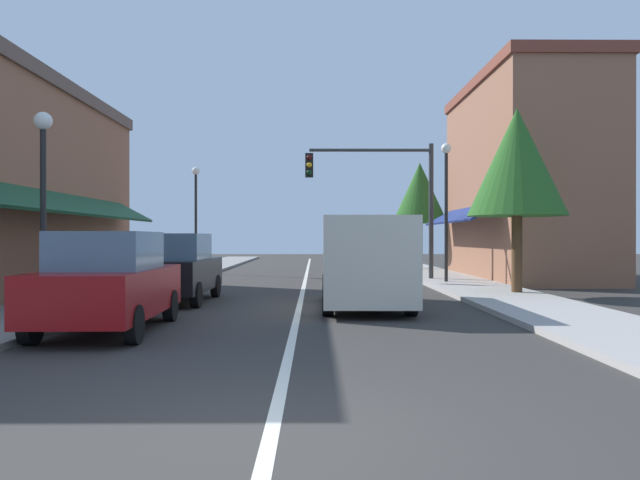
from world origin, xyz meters
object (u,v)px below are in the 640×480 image
Objects in this scene: parked_car_second_left at (176,268)px; tree_right_near at (517,163)px; tree_right_far at (420,193)px; parked_car_nearest_left at (109,282)px; street_lamp_left_near at (43,177)px; street_lamp_right_mid at (446,190)px; van_in_lane at (364,259)px; street_lamp_left_far at (196,202)px; traffic_signal_mast_arm at (386,187)px.

parked_car_second_left is 9.90m from tree_right_near.
tree_right_near is 13.66m from tree_right_far.
tree_right_near is at bearing -88.15° from tree_right_far.
parked_car_nearest_left is 0.99× the size of street_lamp_left_near.
parked_car_nearest_left is 0.76× the size of tree_right_far.
van_in_lane is at bearing -116.10° from street_lamp_right_mid.
street_lamp_left_far is 15.81m from tree_right_near.
parked_car_second_left is 0.79× the size of traffic_signal_mast_arm.
tree_right_far reaches higher than street_lamp_left_far.
parked_car_second_left is 0.84× the size of street_lamp_left_far.
parked_car_second_left is at bearing -81.43° from street_lamp_left_far.
tree_right_far is (4.12, 16.46, 2.76)m from van_in_lane.
traffic_signal_mast_arm is at bearing 53.73° from street_lamp_left_near.
parked_car_nearest_left is at bearing -39.07° from street_lamp_left_near.
parked_car_second_left is 0.75× the size of tree_right_far.
tree_right_far is at bearing 71.34° from traffic_signal_mast_arm.
parked_car_nearest_left is at bearing -144.92° from tree_right_near.
street_lamp_right_mid is at bearing 43.01° from street_lamp_left_near.
tree_right_far reaches higher than traffic_signal_mast_arm.
traffic_signal_mast_arm reaches higher than street_lamp_left_near.
street_lamp_right_mid is 0.91× the size of tree_right_far.
street_lamp_right_mid is 4.40m from tree_right_near.
van_in_lane is 9.17m from traffic_signal_mast_arm.
van_in_lane is 0.95× the size of tree_right_far.
parked_car_second_left is 0.77× the size of tree_right_near.
parked_car_second_left is 4.96m from van_in_lane.
tree_right_near is (11.24, -11.10, 0.48)m from street_lamp_left_far.
tree_right_far is (8.95, 20.25, 3.03)m from parked_car_nearest_left.
tree_right_near reaches higher than parked_car_second_left.
street_lamp_right_mid is at bearing 104.72° from tree_right_near.
van_in_lane is at bearing -64.37° from street_lamp_left_far.
tree_right_near is (3.06, -5.90, 0.20)m from traffic_signal_mast_arm.
parked_car_nearest_left is at bearing -113.84° from tree_right_far.
parked_car_second_left is at bearing -120.40° from tree_right_far.
parked_car_nearest_left is at bearing -84.03° from street_lamp_left_far.
street_lamp_left_near is at bearing -159.73° from van_in_lane.
van_in_lane is at bearing -148.39° from tree_right_near.
street_lamp_right_mid is 1.01× the size of street_lamp_left_far.
van_in_lane reaches higher than parked_car_nearest_left.
traffic_signal_mast_arm is 0.96× the size of tree_right_far.
tree_right_near is (1.11, -4.23, 0.45)m from street_lamp_right_mid.
parked_car_nearest_left is 0.79× the size of van_in_lane.
parked_car_second_left is at bearing -170.81° from tree_right_near.
tree_right_far is at bearing 64.92° from parked_car_nearest_left.
parked_car_second_left is at bearing -145.07° from street_lamp_right_mid.
street_lamp_right_mid is (8.23, 5.75, 2.47)m from parked_car_second_left.
parked_car_second_left is 0.82× the size of street_lamp_right_mid.
van_in_lane is 0.99× the size of traffic_signal_mast_arm.
street_lamp_left_near is at bearing -155.26° from tree_right_near.
street_lamp_right_mid reaches higher than parked_car_nearest_left.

